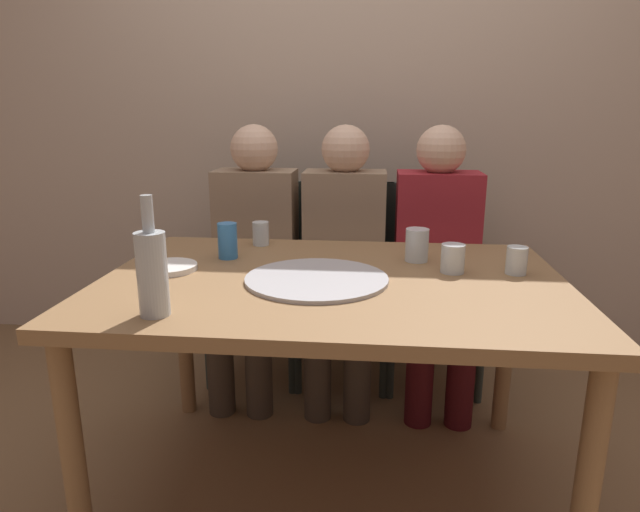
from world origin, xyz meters
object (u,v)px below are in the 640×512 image
object	(u,v)px
dining_table	(332,301)
guest_by_wall	(438,251)
wine_glass	(453,258)
chair_left	(260,265)
wine_bottle	(152,271)
tumbler_far	(261,233)
soda_can	(228,241)
chair_middle	(345,267)
guest_in_beanie	(343,249)
guest_in_sweater	(253,247)
pizza_tray	(317,279)
chair_right	(433,270)
short_glass	(417,245)
tumbler_near	(517,260)
plate_stack	(169,267)

from	to	relation	value
dining_table	guest_by_wall	size ratio (longest dim) A/B	1.19
wine_glass	chair_left	bearing A→B (deg)	134.66
dining_table	wine_bottle	bearing A→B (deg)	-139.02
tumbler_far	guest_by_wall	distance (m)	0.79
soda_can	chair_middle	distance (m)	0.83
chair_middle	guest_in_beanie	distance (m)	0.20
guest_in_sweater	pizza_tray	bearing A→B (deg)	115.60
guest_by_wall	wine_glass	bearing A→B (deg)	87.42
wine_glass	chair_left	world-z (taller)	chair_left
dining_table	chair_right	size ratio (longest dim) A/B	1.55
dining_table	soda_can	size ratio (longest dim) A/B	11.45
short_glass	chair_middle	world-z (taller)	chair_middle
wine_bottle	tumbler_far	bearing A→B (deg)	81.53
pizza_tray	tumbler_near	size ratio (longest dim) A/B	4.95
tumbler_near	chair_right	xyz separation A→B (m)	(-0.17, 0.79, -0.27)
dining_table	short_glass	distance (m)	0.37
plate_stack	guest_by_wall	world-z (taller)	guest_by_wall
guest_in_sweater	guest_in_beanie	world-z (taller)	same
wine_bottle	tumbler_far	size ratio (longest dim) A/B	3.40
plate_stack	chair_middle	xyz separation A→B (m)	(0.51, 0.86, -0.23)
pizza_tray	plate_stack	xyz separation A→B (m)	(-0.48, 0.07, 0.00)
plate_stack	chair_left	bearing A→B (deg)	82.63
wine_bottle	chair_middle	distance (m)	1.35
pizza_tray	wine_bottle	xyz separation A→B (m)	(-0.37, -0.32, 0.11)
tumbler_near	guest_in_sweater	bearing A→B (deg)	146.94
pizza_tray	wine_glass	bearing A→B (deg)	17.58
chair_left	chair_middle	bearing A→B (deg)	-180.00
chair_middle	chair_left	bearing A→B (deg)	0.00
pizza_tray	chair_right	world-z (taller)	chair_right
pizza_tray	guest_in_beanie	distance (m)	0.78
tumbler_far	soda_can	world-z (taller)	soda_can
tumbler_far	guest_in_sweater	distance (m)	0.39
tumbler_near	chair_middle	distance (m)	1.01
dining_table	plate_stack	size ratio (longest dim) A/B	7.75
pizza_tray	tumbler_near	distance (m)	0.62
wine_glass	chair_middle	distance (m)	0.92
wine_bottle	chair_left	world-z (taller)	wine_bottle
wine_bottle	chair_left	xyz separation A→B (m)	(-0.00, 1.24, -0.34)
plate_stack	chair_middle	world-z (taller)	chair_middle
plate_stack	guest_by_wall	bearing A→B (deg)	37.43
wine_glass	guest_in_sweater	bearing A→B (deg)	140.70
dining_table	soda_can	world-z (taller)	soda_can
pizza_tray	soda_can	xyz separation A→B (m)	(-0.33, 0.23, 0.06)
pizza_tray	short_glass	bearing A→B (deg)	39.59
dining_table	short_glass	size ratio (longest dim) A/B	12.68
guest_in_sweater	guest_by_wall	size ratio (longest dim) A/B	1.00
tumbler_near	tumbler_far	bearing A→B (deg)	161.38
wine_bottle	tumbler_near	xyz separation A→B (m)	(0.98, 0.45, -0.07)
wine_bottle	short_glass	bearing A→B (deg)	40.31
dining_table	guest_in_beanie	bearing A→B (deg)	90.84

